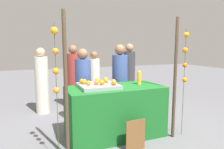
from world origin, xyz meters
name	(u,v)px	position (x,y,z in m)	size (l,w,h in m)	color
ground_plane	(115,135)	(0.00, 0.00, 0.00)	(24.00, 24.00, 0.00)	slate
stall_counter	(115,111)	(0.00, 0.00, 0.45)	(1.71, 0.83, 0.90)	#196023
orange_tray	(98,86)	(-0.30, 0.05, 0.93)	(0.66, 0.64, 0.06)	gray
orange_0	(106,81)	(-0.12, 0.14, 1.00)	(0.07, 0.07, 0.07)	orange
orange_1	(82,81)	(-0.55, 0.23, 1.00)	(0.08, 0.08, 0.08)	orange
orange_2	(84,82)	(-0.52, 0.14, 1.01)	(0.08, 0.08, 0.08)	orange
orange_3	(102,82)	(-0.26, -0.05, 1.01)	(0.09, 0.09, 0.09)	orange
orange_4	(96,83)	(-0.35, 0.00, 1.00)	(0.08, 0.08, 0.08)	orange
orange_5	(97,81)	(-0.28, 0.15, 1.01)	(0.09, 0.09, 0.09)	orange
orange_6	(106,80)	(-0.10, 0.22, 1.01)	(0.08, 0.08, 0.08)	orange
orange_7	(114,81)	(-0.03, 0.01, 1.00)	(0.08, 0.08, 0.08)	orange
orange_8	(114,82)	(-0.08, -0.14, 1.01)	(0.09, 0.09, 0.09)	orange
orange_9	(89,83)	(-0.48, 0.02, 1.00)	(0.08, 0.08, 0.08)	orange
juice_bottle	(139,78)	(0.51, 0.05, 1.03)	(0.08, 0.08, 0.26)	#FB9F27
chalkboard_sign	(135,135)	(0.08, -0.62, 0.24)	(0.33, 0.03, 0.50)	brown
vendor_left	(83,90)	(-0.41, 0.70, 0.73)	(0.32, 0.32, 1.57)	#384C8C
vendor_right	(120,86)	(0.40, 0.68, 0.77)	(0.33, 0.33, 1.66)	#384C8C
crowd_person_0	(94,81)	(0.20, 1.93, 0.70)	(0.30, 0.30, 1.49)	beige
crowd_person_1	(42,83)	(-1.15, 1.83, 0.74)	(0.32, 0.32, 1.59)	beige
crowd_person_2	(129,75)	(1.31, 2.03, 0.79)	(0.34, 0.34, 1.70)	#333338
crowd_person_3	(74,79)	(-0.35, 1.97, 0.77)	(0.33, 0.33, 1.65)	maroon
canopy_post_left	(66,87)	(-0.93, -0.45, 1.05)	(0.06, 0.06, 2.10)	#473828
canopy_post_right	(175,79)	(0.93, -0.45, 1.05)	(0.06, 0.06, 2.10)	#473828
garland_strand_left	(55,59)	(-1.07, -0.49, 1.44)	(0.10, 0.11, 1.91)	#2D4C23
garland_strand_right	(185,57)	(1.15, -0.44, 1.43)	(0.11, 0.10, 1.91)	#2D4C23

